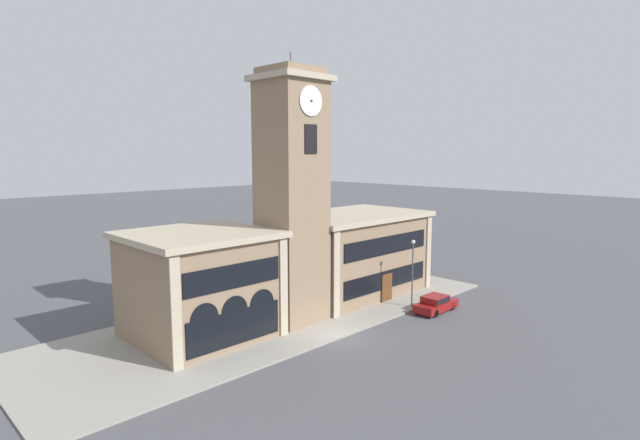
# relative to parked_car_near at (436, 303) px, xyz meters

# --- Properties ---
(ground_plane) EXTENTS (300.00, 300.00, 0.00)m
(ground_plane) POSITION_rel_parked_car_near_xyz_m (-10.58, 1.40, -0.75)
(ground_plane) COLOR #4C4C51
(sidewalk_kerb) EXTENTS (41.72, 14.32, 0.15)m
(sidewalk_kerb) POSITION_rel_parked_car_near_xyz_m (-10.58, 8.56, -0.68)
(sidewalk_kerb) COLOR gray
(sidewalk_kerb) RESTS_ON ground_plane
(clock_tower) EXTENTS (5.16, 5.16, 21.64)m
(clock_tower) POSITION_rel_parked_car_near_xyz_m (-10.58, 7.01, 9.51)
(clock_tower) COLOR #897056
(clock_tower) RESTS_ON ground_plane
(town_hall_left_wing) EXTENTS (10.23, 9.63, 8.08)m
(town_hall_left_wing) POSITION_rel_parked_car_near_xyz_m (-17.87, 9.21, 3.32)
(town_hall_left_wing) COLOR #897056
(town_hall_left_wing) RESTS_ON ground_plane
(town_hall_right_wing) EXTENTS (15.03, 9.63, 7.99)m
(town_hall_right_wing) POSITION_rel_parked_car_near_xyz_m (-0.88, 9.22, 3.27)
(town_hall_right_wing) COLOR #897056
(town_hall_right_wing) RESTS_ON ground_plane
(parked_car_near) EXTENTS (4.51, 1.94, 1.45)m
(parked_car_near) POSITION_rel_parked_car_near_xyz_m (0.00, 0.00, 0.00)
(parked_car_near) COLOR maroon
(parked_car_near) RESTS_ON ground_plane
(street_lamp) EXTENTS (0.36, 0.36, 6.06)m
(street_lamp) POSITION_rel_parked_car_near_xyz_m (-0.60, 2.09, 3.35)
(street_lamp) COLOR #4C4C51
(street_lamp) RESTS_ON sidewalk_kerb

